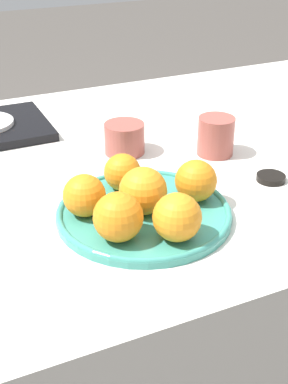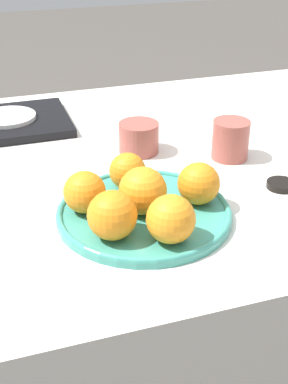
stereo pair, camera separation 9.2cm
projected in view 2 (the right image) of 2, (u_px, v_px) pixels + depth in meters
table at (170, 288)px, 1.36m from camera, size 1.46×0.99×0.75m
fruit_platter at (144, 212)px, 0.94m from camera, size 0.31×0.31×0.02m
orange_0 at (143, 191)px, 0.91m from camera, size 0.08×0.08×0.08m
orange_1 at (112, 215)px, 0.85m from camera, size 0.08×0.08×0.08m
orange_2 at (128, 171)px, 0.99m from camera, size 0.07×0.07×0.07m
orange_3 at (85, 192)px, 0.92m from camera, size 0.07×0.07×0.07m
orange_4 at (199, 184)px, 0.94m from camera, size 0.08×0.08×0.08m
orange_5 at (171, 219)px, 0.84m from camera, size 0.08×0.08×0.08m
serving_tray at (9, 123)px, 1.30m from camera, size 0.29×0.24×0.02m
side_plate at (8, 117)px, 1.30m from camera, size 0.13×0.13×0.01m
cup_1 at (231, 140)px, 1.14m from camera, size 0.08×0.08×0.08m
cup_2 at (139, 138)px, 1.17m from camera, size 0.09×0.09×0.07m
soy_dish at (281, 185)px, 1.03m from camera, size 0.06×0.06×0.01m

